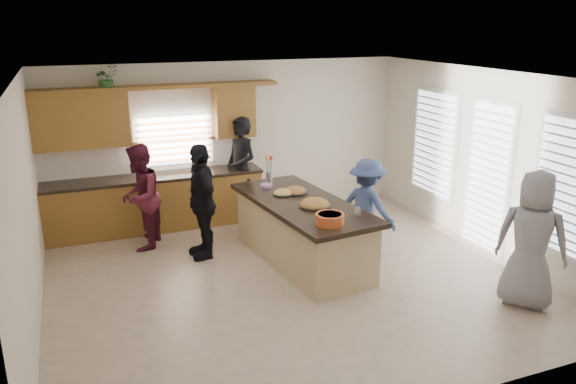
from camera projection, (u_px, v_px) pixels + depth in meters
name	position (u px, v px, depth m)	size (l,w,h in m)	color
floor	(291.00, 278.00, 7.92)	(6.50, 6.50, 0.00)	beige
room_shell	(291.00, 147.00, 7.36)	(6.52, 6.02, 2.81)	silver
back_cabinetry	(151.00, 178.00, 9.56)	(4.08, 0.66, 2.46)	olive
right_wall_glazing	(490.00, 167.00, 8.54)	(0.06, 4.00, 2.25)	white
island	(302.00, 233.00, 8.34)	(1.45, 2.81, 0.95)	tan
platter_front	(315.00, 205.00, 7.97)	(0.47, 0.47, 0.19)	black
platter_mid	(295.00, 192.00, 8.58)	(0.38, 0.38, 0.15)	black
platter_back	(283.00, 193.00, 8.49)	(0.31, 0.31, 0.13)	black
salad_bowl	(330.00, 218.00, 7.27)	(0.37, 0.37, 0.14)	#C85224
clear_cup	(357.00, 211.00, 7.63)	(0.09, 0.09, 0.10)	white
plate_stack	(266.00, 186.00, 8.90)	(0.20, 0.20, 0.04)	#A37FBA
flower_vase	(269.00, 167.00, 9.17)	(0.14, 0.14, 0.42)	silver
potted_plant	(106.00, 78.00, 8.94)	(0.36, 0.32, 0.40)	#31712D
woman_left_back	(241.00, 169.00, 9.98)	(0.69, 0.45, 1.88)	black
woman_left_mid	(140.00, 197.00, 8.75)	(0.82, 0.64, 1.68)	#571A2B
woman_left_front	(202.00, 201.00, 8.43)	(1.03, 0.43, 1.77)	black
woman_right_back	(367.00, 207.00, 8.55)	(0.98, 0.56, 1.51)	navy
woman_right_front	(532.00, 240.00, 6.94)	(0.87, 0.57, 1.78)	gray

